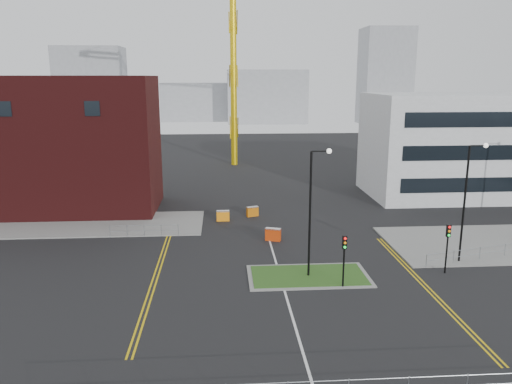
% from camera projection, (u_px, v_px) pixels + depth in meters
% --- Properties ---
extents(ground, '(200.00, 200.00, 0.00)m').
position_uv_depth(ground, '(297.00, 334.00, 27.59)').
color(ground, black).
rests_on(ground, ground).
extents(pavement_left, '(28.00, 8.00, 0.12)m').
position_uv_depth(pavement_left, '(55.00, 225.00, 47.61)').
color(pavement_left, slate).
rests_on(pavement_left, ground).
extents(island_kerb, '(8.60, 4.60, 0.08)m').
position_uv_depth(island_kerb, '(308.00, 276.00, 35.49)').
color(island_kerb, slate).
rests_on(island_kerb, ground).
extents(grass_island, '(8.00, 4.00, 0.12)m').
position_uv_depth(grass_island, '(308.00, 276.00, 35.48)').
color(grass_island, '#28541C').
rests_on(grass_island, ground).
extents(brick_building, '(24.20, 10.07, 14.24)m').
position_uv_depth(brick_building, '(39.00, 146.00, 51.71)').
color(brick_building, '#451112').
rests_on(brick_building, ground).
extents(office_block, '(25.00, 12.20, 12.00)m').
position_uv_depth(office_block, '(475.00, 145.00, 59.06)').
color(office_block, silver).
rests_on(office_block, ground).
extents(streetlamp_island, '(1.46, 0.36, 9.18)m').
position_uv_depth(streetlamp_island, '(313.00, 203.00, 34.29)').
color(streetlamp_island, black).
rests_on(streetlamp_island, ground).
extents(streetlamp_right_near, '(1.46, 0.36, 9.18)m').
position_uv_depth(streetlamp_right_near, '(468.00, 194.00, 37.04)').
color(streetlamp_right_near, black).
rests_on(streetlamp_right_near, ground).
extents(traffic_light_island, '(0.28, 0.33, 3.65)m').
position_uv_depth(traffic_light_island, '(344.00, 251.00, 33.09)').
color(traffic_light_island, black).
rests_on(traffic_light_island, ground).
extents(traffic_light_right, '(0.28, 0.33, 3.65)m').
position_uv_depth(traffic_light_right, '(448.00, 239.00, 35.57)').
color(traffic_light_right, black).
rests_on(traffic_light_right, ground).
extents(railing_left, '(6.05, 0.05, 1.10)m').
position_uv_depth(railing_left, '(144.00, 229.00, 44.18)').
color(railing_left, gray).
rests_on(railing_left, ground).
extents(centre_line, '(0.15, 30.00, 0.01)m').
position_uv_depth(centre_line, '(292.00, 317.00, 29.53)').
color(centre_line, silver).
rests_on(centre_line, ground).
extents(yellow_left_a, '(0.12, 24.00, 0.01)m').
position_uv_depth(yellow_left_a, '(156.00, 270.00, 36.70)').
color(yellow_left_a, gold).
rests_on(yellow_left_a, ground).
extents(yellow_left_b, '(0.12, 24.00, 0.01)m').
position_uv_depth(yellow_left_b, '(160.00, 270.00, 36.72)').
color(yellow_left_b, gold).
rests_on(yellow_left_b, ground).
extents(yellow_right_a, '(0.12, 20.00, 0.01)m').
position_uv_depth(yellow_right_a, '(422.00, 285.00, 34.06)').
color(yellow_right_a, gold).
rests_on(yellow_right_a, ground).
extents(yellow_right_b, '(0.12, 20.00, 0.01)m').
position_uv_depth(yellow_right_b, '(426.00, 285.00, 34.08)').
color(yellow_right_b, gold).
rests_on(yellow_right_b, ground).
extents(skyline_a, '(18.00, 12.00, 22.00)m').
position_uv_depth(skyline_a, '(92.00, 87.00, 139.06)').
color(skyline_a, gray).
rests_on(skyline_a, ground).
extents(skyline_b, '(24.00, 12.00, 16.00)m').
position_uv_depth(skyline_b, '(267.00, 97.00, 152.82)').
color(skyline_b, gray).
rests_on(skyline_b, ground).
extents(skyline_c, '(14.00, 12.00, 28.00)m').
position_uv_depth(skyline_c, '(385.00, 76.00, 148.96)').
color(skyline_c, gray).
rests_on(skyline_c, ground).
extents(skyline_d, '(30.00, 12.00, 12.00)m').
position_uv_depth(skyline_d, '(209.00, 102.00, 161.78)').
color(skyline_d, gray).
rests_on(skyline_d, ground).
extents(barrier_left, '(1.27, 0.81, 1.01)m').
position_uv_depth(barrier_left, '(252.00, 211.00, 50.72)').
color(barrier_left, '#CE680B').
rests_on(barrier_left, ground).
extents(barrier_mid, '(1.26, 0.43, 1.06)m').
position_uv_depth(barrier_mid, '(223.00, 215.00, 49.11)').
color(barrier_mid, orange).
rests_on(barrier_mid, ground).
extents(barrier_right, '(1.40, 0.86, 1.12)m').
position_uv_depth(barrier_right, '(273.00, 234.00, 43.17)').
color(barrier_right, red).
rests_on(barrier_right, ground).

